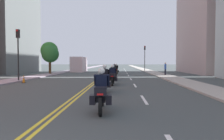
{
  "coord_description": "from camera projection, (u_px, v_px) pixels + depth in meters",
  "views": [
    {
      "loc": [
        2.28,
        -1.86,
        1.8
      ],
      "look_at": [
        1.53,
        17.39,
        1.08
      ],
      "focal_mm": 32.68,
      "sensor_mm": 36.0,
      "label": 1
    }
  ],
  "objects": [
    {
      "name": "traffic_cone_0",
      "position": [
        24.0,
        79.0,
        17.91
      ],
      "size": [
        0.31,
        0.31,
        0.71
      ],
      "color": "black",
      "rests_on": "ground"
    },
    {
      "name": "centreline_yellow_inner",
      "position": [
        110.0,
        70.0,
        49.95
      ],
      "size": [
        0.12,
        132.0,
        0.01
      ],
      "primitive_type": "cube",
      "color": "yellow",
      "rests_on": "ground"
    },
    {
      "name": "centreline_yellow_outer",
      "position": [
        111.0,
        70.0,
        49.94
      ],
      "size": [
        0.12,
        132.0,
        0.01
      ],
      "primitive_type": "cube",
      "color": "yellow",
      "rests_on": "ground"
    },
    {
      "name": "street_tree_0",
      "position": [
        50.0,
        54.0,
        30.27
      ],
      "size": [
        2.52,
        2.52,
        4.31
      ],
      "color": "#4D3823",
      "rests_on": "ground"
    },
    {
      "name": "lane_dashes_white",
      "position": [
        128.0,
        74.0,
        30.84
      ],
      "size": [
        0.14,
        56.4,
        0.01
      ],
      "color": "silver",
      "rests_on": "ground"
    },
    {
      "name": "sidewalk_right",
      "position": [
        144.0,
        69.0,
        49.63
      ],
      "size": [
        2.32,
        144.0,
        0.12
      ],
      "primitive_type": "cube",
      "color": "#A7A299",
      "rests_on": "ground"
    },
    {
      "name": "motorcycle_3",
      "position": [
        113.0,
        74.0,
        20.44
      ],
      "size": [
        0.77,
        2.13,
        1.58
      ],
      "rotation": [
        0.0,
        0.0,
        -0.02
      ],
      "color": "black",
      "rests_on": "ground"
    },
    {
      "name": "motorcycle_0",
      "position": [
        101.0,
        93.0,
        7.45
      ],
      "size": [
        0.78,
        2.22,
        1.62
      ],
      "rotation": [
        0.0,
        0.0,
        0.04
      ],
      "color": "black",
      "rests_on": "ground"
    },
    {
      "name": "motorcycle_1",
      "position": [
        105.0,
        81.0,
        12.3
      ],
      "size": [
        0.77,
        2.21,
        1.67
      ],
      "rotation": [
        0.0,
        0.0,
        0.03
      ],
      "color": "black",
      "rests_on": "ground"
    },
    {
      "name": "motorcycle_5",
      "position": [
        116.0,
        70.0,
        29.84
      ],
      "size": [
        0.78,
        2.21,
        1.63
      ],
      "rotation": [
        0.0,
        0.0,
        0.04
      ],
      "color": "black",
      "rests_on": "ground"
    },
    {
      "name": "ground_plane",
      "position": [
        111.0,
        70.0,
        49.94
      ],
      "size": [
        264.0,
        264.0,
        0.0
      ],
      "primitive_type": "plane",
      "color": "#3F4646"
    },
    {
      "name": "pedestrian_0",
      "position": [
        165.0,
        69.0,
        27.35
      ],
      "size": [
        0.25,
        0.38,
        1.79
      ],
      "rotation": [
        0.0,
        0.0,
        4.63
      ],
      "color": "#21232F",
      "rests_on": "ground"
    },
    {
      "name": "sidewalk_left",
      "position": [
        78.0,
        69.0,
        50.26
      ],
      "size": [
        2.32,
        144.0,
        0.12
      ],
      "primitive_type": "cube",
      "color": "gray",
      "rests_on": "ground"
    },
    {
      "name": "building_left_1",
      "position": [
        3.0,
        8.0,
        34.59
      ],
      "size": [
        7.98,
        12.73,
        22.21
      ],
      "color": "slate",
      "rests_on": "ground"
    },
    {
      "name": "parked_truck",
      "position": [
        79.0,
        65.0,
        39.0
      ],
      "size": [
        2.2,
        6.5,
        2.8
      ],
      "color": "silver",
      "rests_on": "ground"
    },
    {
      "name": "motorcycle_4",
      "position": [
        115.0,
        72.0,
        25.53
      ],
      "size": [
        0.78,
        2.15,
        1.62
      ],
      "rotation": [
        0.0,
        0.0,
        0.05
      ],
      "color": "black",
      "rests_on": "ground"
    },
    {
      "name": "motorcycle_2",
      "position": [
        113.0,
        77.0,
        16.24
      ],
      "size": [
        0.77,
        2.3,
        1.62
      ],
      "rotation": [
        0.0,
        0.0,
        -0.02
      ],
      "color": "black",
      "rests_on": "ground"
    },
    {
      "name": "traffic_light_near",
      "position": [
        18.0,
        46.0,
        19.11
      ],
      "size": [
        0.28,
        0.38,
        4.89
      ],
      "color": "black",
      "rests_on": "ground"
    },
    {
      "name": "street_tree_1",
      "position": [
        49.0,
        51.0,
        31.71
      ],
      "size": [
        2.67,
        2.67,
        4.98
      ],
      "color": "#513921",
      "rests_on": "ground"
    },
    {
      "name": "traffic_light_far",
      "position": [
        145.0,
        54.0,
        41.16
      ],
      "size": [
        0.28,
        0.38,
        5.13
      ],
      "color": "black",
      "rests_on": "ground"
    }
  ]
}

